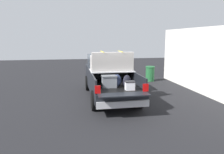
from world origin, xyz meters
name	(u,v)px	position (x,y,z in m)	size (l,w,h in m)	color
ground_plane	(110,97)	(0.00, 0.00, 0.00)	(40.00, 40.00, 0.00)	black
pickup_truck	(108,76)	(0.38, 0.00, 0.98)	(6.05, 2.06, 2.23)	black
building_facade	(215,63)	(-0.84, -4.84, 1.67)	(10.62, 0.36, 3.35)	silver
trash_can	(150,74)	(3.59, -3.30, 0.50)	(0.60, 0.60, 0.98)	#1E592D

